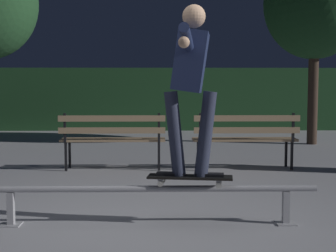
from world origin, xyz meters
TOP-DOWN VIEW (x-y plane):
  - ground_plane at (0.00, 0.00)m, footprint 90.00×90.00m
  - hedge_backdrop at (0.00, 10.10)m, footprint 24.00×1.20m
  - grind_rail at (0.00, 0.11)m, footprint 3.11×0.18m
  - skateboard at (0.38, 0.11)m, footprint 0.80×0.31m
  - skateboarder at (0.38, 0.11)m, footprint 0.63×1.40m
  - park_bench_leftmost at (-0.62, 3.01)m, footprint 1.60×0.43m
  - park_bench_left_center at (1.41, 3.01)m, footprint 1.60×0.43m
  - tree_far_right at (3.48, 6.24)m, footprint 2.22×2.22m

SIDE VIEW (x-z plane):
  - ground_plane at x=0.00m, z-range 0.00..0.00m
  - grind_rail at x=0.00m, z-range 0.11..0.47m
  - skateboard at x=0.38m, z-range 0.39..0.48m
  - park_bench_leftmost at x=-0.62m, z-range 0.10..0.98m
  - park_bench_left_center at x=1.41m, z-range 0.10..0.98m
  - hedge_backdrop at x=0.00m, z-range 0.00..1.81m
  - skateboarder at x=0.38m, z-range 0.59..2.15m
  - tree_far_right at x=3.48m, z-range 0.92..5.24m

